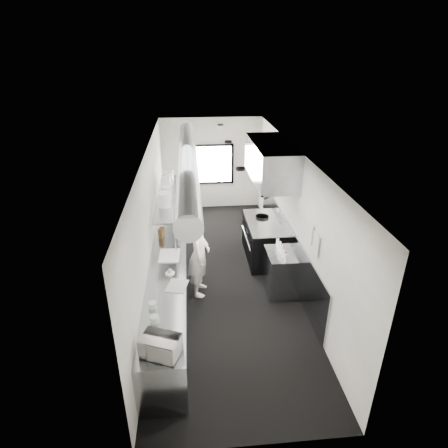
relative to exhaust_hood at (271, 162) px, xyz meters
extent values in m
cube|color=black|center=(-1.10, -0.70, -2.39)|extent=(3.00, 8.00, 0.01)
cube|color=silver|center=(-1.10, -0.70, 0.41)|extent=(3.00, 8.00, 0.01)
cube|color=silver|center=(-1.10, 3.30, -0.99)|extent=(3.00, 0.02, 2.80)
cube|color=silver|center=(-1.10, -4.70, -0.99)|extent=(3.00, 0.02, 2.80)
cube|color=silver|center=(-2.60, -0.70, -0.99)|extent=(0.02, 8.00, 2.80)
cube|color=silver|center=(0.40, -0.70, -0.99)|extent=(0.02, 8.00, 2.80)
cube|color=gray|center=(0.38, -0.40, -1.84)|extent=(0.03, 5.50, 1.10)
cylinder|color=#979B9F|center=(-1.80, -0.30, 0.16)|extent=(0.40, 6.40, 0.40)
cube|color=white|center=(-1.10, 3.26, -0.99)|extent=(1.20, 0.03, 1.10)
cube|color=black|center=(-1.10, 3.28, -0.42)|extent=(1.36, 0.03, 0.08)
cube|color=black|center=(-1.10, 3.28, -1.57)|extent=(1.36, 0.03, 0.08)
cube|color=black|center=(-1.74, 3.28, -0.99)|extent=(0.08, 0.03, 1.25)
cube|color=black|center=(-0.46, 3.28, -0.99)|extent=(0.08, 0.03, 1.25)
cube|color=gray|center=(0.00, 0.00, 0.01)|extent=(0.80, 2.20, 0.80)
cube|color=gray|center=(-0.38, 0.00, -0.38)|extent=(0.05, 2.20, 0.05)
cube|color=black|center=(-0.08, 0.00, -0.33)|extent=(0.50, 2.10, 0.28)
cube|color=gray|center=(-2.25, -1.20, -1.94)|extent=(0.70, 6.00, 0.90)
cube|color=gray|center=(-2.30, 0.30, -0.84)|extent=(0.45, 3.00, 0.04)
cylinder|color=gray|center=(-2.10, -1.10, -1.17)|extent=(0.04, 0.04, 0.66)
cylinder|color=gray|center=(-2.10, 0.30, -1.17)|extent=(0.04, 0.04, 0.66)
cylinder|color=gray|center=(-2.10, 1.70, -1.17)|extent=(0.04, 0.04, 0.66)
cube|color=black|center=(-0.05, 0.00, -1.94)|extent=(0.85, 1.60, 0.90)
cube|color=gray|center=(-0.05, 0.00, -1.47)|extent=(0.85, 1.60, 0.04)
cube|color=gray|center=(-0.46, 0.00, -1.94)|extent=(0.03, 1.55, 0.80)
cylinder|color=gray|center=(-0.49, 0.00, -1.84)|extent=(0.03, 1.30, 0.03)
cube|color=gray|center=(0.05, -1.40, -1.94)|extent=(0.65, 0.80, 0.90)
cube|color=gray|center=(-2.25, 2.50, -1.94)|extent=(0.70, 1.20, 0.90)
cube|color=silver|center=(0.37, -1.90, -0.79)|extent=(0.02, 0.28, 0.38)
cube|color=silver|center=(0.37, -2.25, -0.84)|extent=(0.02, 0.28, 0.38)
imported|color=white|center=(-1.64, -1.29, -1.49)|extent=(0.51, 0.70, 1.80)
imported|color=silver|center=(-2.23, -3.91, -1.35)|extent=(0.57, 0.51, 0.28)
cylinder|color=beige|center=(-2.37, -3.24, -1.44)|extent=(0.14, 0.14, 0.10)
cylinder|color=beige|center=(-2.43, -2.90, -1.44)|extent=(0.14, 0.14, 0.09)
cube|color=silver|center=(-2.05, -2.35, -1.49)|extent=(0.42, 0.48, 0.01)
cylinder|color=white|center=(-2.19, -1.94, -1.48)|extent=(0.22, 0.22, 0.01)
sphere|color=tan|center=(-2.19, -1.94, -1.43)|extent=(0.09, 0.09, 0.09)
cube|color=white|center=(-2.23, -1.29, -1.48)|extent=(0.42, 0.55, 0.02)
cube|color=brown|center=(-2.42, -0.46, -1.38)|extent=(0.14, 0.21, 0.21)
cylinder|color=white|center=(-2.32, -0.36, -0.66)|extent=(0.29, 0.29, 0.31)
cylinder|color=white|center=(-2.28, 0.12, -0.68)|extent=(0.24, 0.24, 0.27)
cylinder|color=white|center=(-2.32, 0.62, -0.66)|extent=(0.28, 0.28, 0.33)
cylinder|color=white|center=(-2.28, 1.08, -0.65)|extent=(0.26, 0.26, 0.34)
cylinder|color=white|center=(0.01, -1.73, -1.41)|extent=(0.07, 0.07, 0.17)
cylinder|color=white|center=(0.00, -1.57, -1.40)|extent=(0.07, 0.07, 0.17)
cylinder|color=white|center=(0.01, -1.39, -1.40)|extent=(0.08, 0.08, 0.18)
cylinder|color=white|center=(-0.01, -1.29, -1.39)|extent=(0.08, 0.08, 0.20)
cylinder|color=white|center=(-0.01, -1.11, -1.40)|extent=(0.07, 0.07, 0.18)
camera|label=1|loc=(-1.74, -7.75, 2.25)|focal=29.87mm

